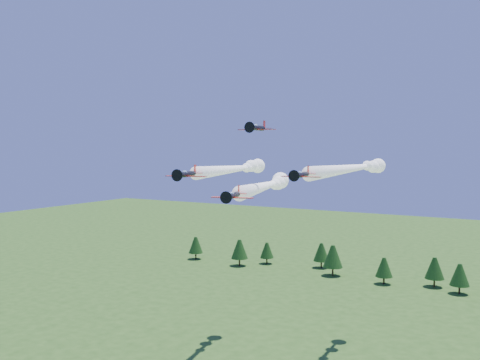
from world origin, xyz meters
The scene contains 5 objects.
plane_lead centered at (-3.28, 14.96, 39.93)m, with size 14.21×41.37×3.70m.
plane_left centered at (-17.17, 26.03, 42.62)m, with size 14.24×48.69×3.70m.
plane_right centered at (8.68, 33.25, 43.06)m, with size 8.40×60.20×3.70m.
plane_slot centered at (-1.39, 7.02, 51.13)m, with size 7.22×7.83×2.53m.
treeline centered at (6.87, 108.62, 6.47)m, with size 178.51×19.57×11.40m.
Camera 1 is at (45.66, -80.30, 47.49)m, focal length 40.00 mm.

